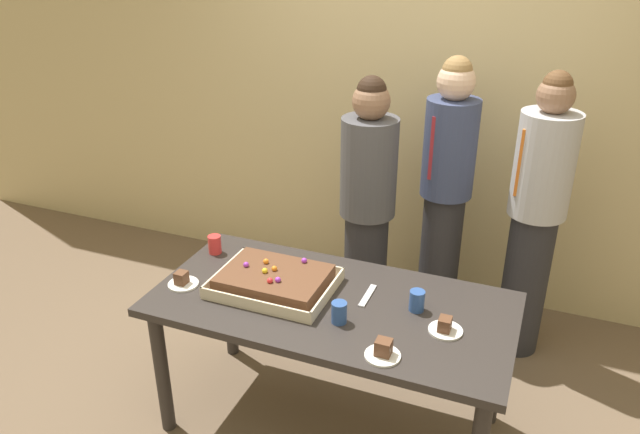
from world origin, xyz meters
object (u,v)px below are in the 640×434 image
Objects in this scene: person_striped_tie_right at (367,206)px; cake_server_utensil at (368,296)px; plated_slice_near_left at (182,281)px; plated_slice_near_right at (445,327)px; sheet_cake at (274,281)px; drink_cup_far_end at (339,312)px; person_green_shirt_behind at (536,216)px; drink_cup_nearest at (215,244)px; party_table at (331,318)px; person_serving_front at (445,194)px; plated_slice_far_left at (383,351)px; drink_cup_middle at (417,301)px.

cake_server_utensil is at bearing 29.39° from person_striped_tie_right.
plated_slice_near_right is (1.27, 0.10, -0.00)m from plated_slice_near_left.
sheet_cake is 5.68× the size of drink_cup_far_end.
sheet_cake is 1.54m from person_green_shirt_behind.
plated_slice_near_left is 1.50× the size of drink_cup_nearest.
party_table is 1.04× the size of person_striped_tie_right.
cake_server_utensil is 0.12× the size of person_serving_front.
person_serving_front is at bearing 126.76° from person_striped_tie_right.
person_serving_front reaches higher than drink_cup_far_end.
drink_cup_middle reaches higher than plated_slice_far_left.
plated_slice_far_left is 1.30m from person_striped_tie_right.
plated_slice_far_left reaches higher than plated_slice_near_right.
drink_cup_middle is at bearing 6.31° from sheet_cake.
drink_cup_middle is (1.14, -0.13, 0.00)m from drink_cup_nearest.
person_striped_tie_right is (-0.12, 0.90, 0.19)m from party_table.
sheet_cake is at bearing 177.22° from plated_slice_near_right.
cake_server_utensil is at bearing 12.92° from sheet_cake.
plated_slice_near_right is 0.09× the size of person_striped_tie_right.
cake_server_utensil is 0.12× the size of person_green_shirt_behind.
party_table is at bearing 122.09° from drink_cup_far_end.
drink_cup_middle is at bearing 42.61° from person_striped_tie_right.
party_table is 0.75m from plated_slice_near_left.
plated_slice_near_right is 1.18m from person_serving_front.
person_striped_tie_right reaches higher than drink_cup_middle.
sheet_cake is 0.84m from plated_slice_near_right.
plated_slice_near_right is at bearing 46.19° from person_striped_tie_right.
person_striped_tie_right is at bearing 124.97° from plated_slice_near_right.
party_table is at bearing 10.91° from plated_slice_near_left.
cake_server_utensil is (0.88, 0.24, -0.02)m from plated_slice_near_left.
cake_server_utensil is 1.17m from person_green_shirt_behind.
drink_cup_far_end is at bearing 15.40° from person_green_shirt_behind.
drink_cup_far_end is 0.06× the size of person_serving_front.
plated_slice_near_right reaches higher than cake_server_utensil.
person_green_shirt_behind reaches higher than party_table.
plated_slice_near_right reaches higher than party_table.
sheet_cake is at bearing -173.69° from drink_cup_middle.
person_serving_front is 1.06× the size of person_striped_tie_right.
sheet_cake is at bearing -0.01° from person_serving_front.
cake_server_utensil is at bearing 19.62° from person_serving_front.
drink_cup_nearest is 0.94m from person_striped_tie_right.
person_striped_tie_right reaches higher than plated_slice_near_right.
person_green_shirt_behind is at bearing 28.00° from drink_cup_nearest.
drink_cup_far_end is (0.39, -0.14, 0.01)m from sheet_cake.
drink_cup_middle and drink_cup_far_end have the same top height.
plated_slice_near_right is (0.54, -0.04, 0.12)m from party_table.
plated_slice_near_left reaches higher than plated_slice_near_right.
sheet_cake reaches higher than party_table.
drink_cup_far_end is 0.06× the size of person_striped_tie_right.
plated_slice_near_right is 1.50× the size of drink_cup_middle.
person_serving_front is (1.05, 0.90, 0.11)m from drink_cup_nearest.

